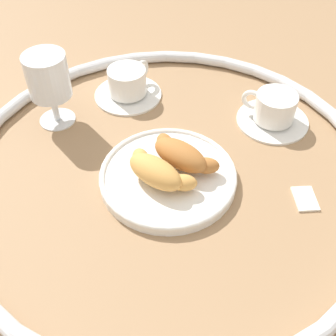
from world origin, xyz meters
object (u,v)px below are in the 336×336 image
Objects in this scene: coffee_cup_near at (274,111)px; pastry_plate at (168,176)px; croissant_large at (157,172)px; juice_glass_left at (48,80)px; coffee_cup_far at (128,85)px; sugar_packet at (305,198)px; croissant_small at (181,155)px.

pastry_plate is at bearing -75.46° from coffee_cup_near.
juice_glass_left is (-0.24, -0.11, 0.05)m from croissant_large.
coffee_cup_near is at bearing 66.18° from juice_glass_left.
coffee_cup_near reaches higher than pastry_plate.
coffee_cup_near is at bearing 104.94° from croissant_large.
sugar_packet is at bearing 24.01° from coffee_cup_far.
croissant_large and coffee_cup_near have the same top height.
coffee_cup_far is (-0.19, -0.22, 0.00)m from coffee_cup_near.
croissant_small is 0.21m from sugar_packet.
pastry_plate is at bearing -104.37° from sugar_packet.
coffee_cup_far is at bearing -136.49° from sugar_packet.
croissant_small is 0.90× the size of coffee_cup_far.
juice_glass_left is 2.80× the size of sugar_packet.
croissant_small is at bearing -76.35° from coffee_cup_near.
coffee_cup_far is at bearing 175.64° from pastry_plate.
juice_glass_left is at bearing -143.45° from croissant_small.
pastry_plate is 1.67× the size of coffee_cup_near.
croissant_large is at bearing -69.88° from croissant_small.
coffee_cup_far is at bearing -177.67° from croissant_small.
pastry_plate is at bearing -69.08° from croissant_small.
juice_glass_left is at bearing -155.14° from croissant_large.
juice_glass_left is (-0.17, -0.37, 0.07)m from coffee_cup_near.
coffee_cup_far is 2.72× the size of sugar_packet.
croissant_small is 2.45× the size of sugar_packet.
croissant_small is 0.22m from coffee_cup_near.
sugar_packet is (0.12, 0.21, -0.03)m from croissant_large.
croissant_small is at bearing 36.55° from juice_glass_left.
pastry_plate is 0.04m from croissant_small.
juice_glass_left is (-0.22, -0.16, 0.05)m from croissant_small.
croissant_large is 0.27m from coffee_cup_near.
sugar_packet is at bearing 49.17° from croissant_small.
sugar_packet is at bearing 60.80° from croissant_large.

